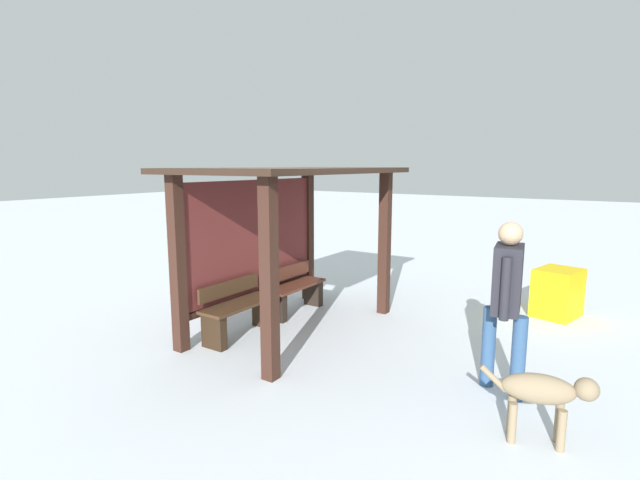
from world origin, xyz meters
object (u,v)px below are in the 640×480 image
bench_left_inside (239,311)px  person_walking (507,294)px  bench_center_inside (295,291)px  dog (544,394)px  bus_shelter (278,211)px  grit_bin (557,293)px

bench_left_inside → person_walking: person_walking is taller
bench_center_inside → dog: size_ratio=1.30×
bench_left_inside → bench_center_inside: bearing=-0.0°
dog → bench_center_inside: bearing=65.9°
person_walking → bus_shelter: bearing=84.2°
bench_center_inside → dog: (-1.72, -3.85, 0.10)m
bench_center_inside → person_walking: 3.56m
bus_shelter → bench_left_inside: (-0.64, 0.20, -1.32)m
grit_bin → person_walking: bearing=177.4°
bench_center_inside → grit_bin: (2.09, -3.49, 0.03)m
person_walking → grit_bin: bearing=-2.6°
bench_center_inside → bus_shelter: bearing=-162.6°
bus_shelter → bench_center_inside: bus_shelter is taller
bench_left_inside → bench_center_inside: bench_left_inside is taller
bus_shelter → bench_center_inside: 1.49m
bench_left_inside → dog: (-0.45, -3.85, 0.09)m
person_walking → grit_bin: (3.05, -0.14, -0.68)m
bench_left_inside → grit_bin: 4.85m
person_walking → grit_bin: size_ratio=2.39×
bench_left_inside → dog: 3.87m
person_walking → grit_bin: person_walking is taller
bench_center_inside → dog: 4.21m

